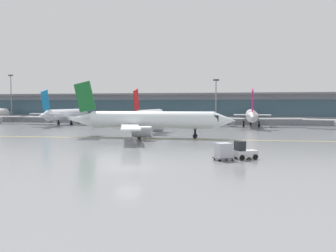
# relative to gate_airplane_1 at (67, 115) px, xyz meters

# --- Properties ---
(ground_plane) EXTENTS (400.00, 400.00, 0.00)m
(ground_plane) POSITION_rel_gate_airplane_1_xyz_m (42.25, -66.43, -3.01)
(ground_plane) COLOR gray
(taxiway_centreline_stripe) EXTENTS (109.81, 7.15, 0.01)m
(taxiway_centreline_stripe) POSITION_rel_gate_airplane_1_xyz_m (35.84, -36.59, -3.01)
(taxiway_centreline_stripe) COLOR yellow
(taxiway_centreline_stripe) RESTS_ON ground_plane
(terminal_concourse) EXTENTS (215.64, 11.00, 9.60)m
(terminal_concourse) POSITION_rel_gate_airplane_1_xyz_m (42.25, 19.90, 1.91)
(terminal_concourse) COLOR #8C939E
(terminal_concourse) RESTS_ON ground_plane
(gate_airplane_1) EXTENTS (28.20, 30.25, 10.04)m
(gate_airplane_1) POSITION_rel_gate_airplane_1_xyz_m (0.00, 0.00, 0.00)
(gate_airplane_1) COLOR silver
(gate_airplane_1) RESTS_ON ground_plane
(gate_airplane_2) EXTENTS (28.20, 30.23, 10.04)m
(gate_airplane_2) POSITION_rel_gate_airplane_1_xyz_m (25.92, -1.48, 0.00)
(gate_airplane_2) COLOR white
(gate_airplane_2) RESTS_ON ground_plane
(gate_airplane_3) EXTENTS (28.20, 30.27, 10.04)m
(gate_airplane_3) POSITION_rel_gate_airplane_1_xyz_m (53.65, 3.19, 0.00)
(gate_airplane_3) COLOR white
(gate_airplane_3) RESTS_ON ground_plane
(taxiing_regional_jet) EXTENTS (32.12, 29.82, 10.64)m
(taxiing_regional_jet) POSITION_rel_gate_airplane_1_xyz_m (35.43, -34.62, 0.18)
(taxiing_regional_jet) COLOR white
(taxiing_regional_jet) RESTS_ON ground_plane
(baggage_tug) EXTENTS (2.95, 2.58, 2.10)m
(baggage_tug) POSITION_rel_gate_airplane_1_xyz_m (53.23, -57.88, -2.12)
(baggage_tug) COLOR silver
(baggage_tug) RESTS_ON ground_plane
(cargo_dolly_lead) EXTENTS (2.63, 2.46, 1.94)m
(cargo_dolly_lead) POSITION_rel_gate_airplane_1_xyz_m (51.01, -59.24, -1.96)
(cargo_dolly_lead) COLOR #595B60
(cargo_dolly_lead) RESTS_ON ground_plane
(apron_light_mast_0) EXTENTS (1.80, 0.36, 16.35)m
(apron_light_mast_0) POSITION_rel_gate_airplane_1_xyz_m (-28.76, 13.75, 5.86)
(apron_light_mast_0) COLOR gray
(apron_light_mast_0) RESTS_ON ground_plane
(apron_light_mast_1) EXTENTS (1.80, 0.36, 13.66)m
(apron_light_mast_1) POSITION_rel_gate_airplane_1_xyz_m (43.03, 12.39, 4.50)
(apron_light_mast_1) COLOR gray
(apron_light_mast_1) RESTS_ON ground_plane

